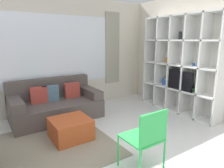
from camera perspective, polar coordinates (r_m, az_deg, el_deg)
The scene contains 7 objects.
wall_back at distance 4.92m, azimuth -15.76°, elevation 8.23°, with size 6.28×0.11×2.70m.
wall_right at distance 5.06m, azimuth 20.55°, elevation 7.95°, with size 0.07×4.53×2.70m, color beige.
area_rug at distance 3.47m, azimuth -20.27°, elevation -17.30°, with size 2.30×1.84×0.01m, color gray.
shelving_unit at distance 4.92m, azimuth 19.05°, elevation 5.07°, with size 0.40×2.01×2.23m.
couch_main at distance 4.56m, azimuth -15.86°, elevation -5.70°, with size 1.84×0.98×0.84m.
ottoman at distance 3.61m, azimuth -11.76°, elevation -12.42°, with size 0.64×0.61×0.36m.
folding_chair at distance 2.61m, azimuth 9.70°, elevation -14.35°, with size 0.44×0.46×0.86m.
Camera 1 is at (-1.52, -1.30, 1.69)m, focal length 32.00 mm.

